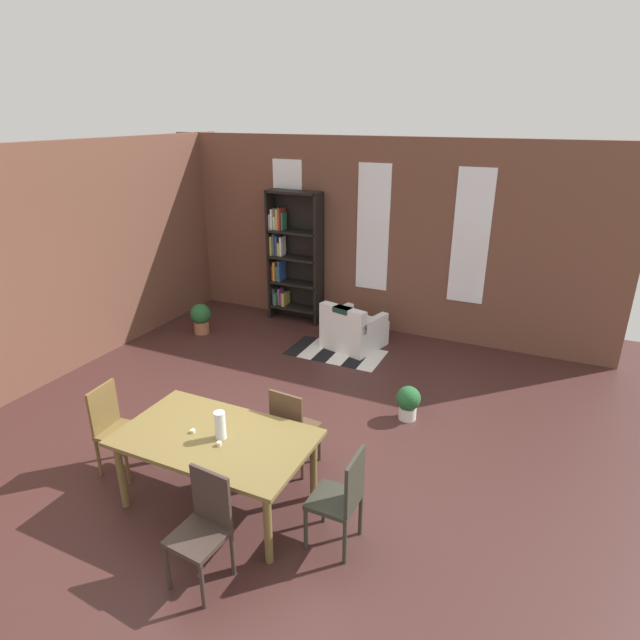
{
  "coord_description": "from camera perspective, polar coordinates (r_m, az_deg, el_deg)",
  "views": [
    {
      "loc": [
        2.79,
        -3.87,
        3.52
      ],
      "look_at": [
        0.2,
        1.69,
        1.07
      ],
      "focal_mm": 29.38,
      "sensor_mm": 36.0,
      "label": 1
    }
  ],
  "objects": [
    {
      "name": "ground_plane",
      "position": [
        5.93,
        -9.04,
        -14.96
      ],
      "size": [
        10.91,
        10.91,
        0.0
      ],
      "primitive_type": "plane",
      "color": "#402320"
    },
    {
      "name": "back_wall_brick",
      "position": [
        8.81,
        5.91,
        8.97
      ],
      "size": [
        7.72,
        0.12,
        3.17
      ],
      "primitive_type": "cube",
      "color": "brown",
      "rests_on": "ground"
    },
    {
      "name": "window_pane_0",
      "position": [
        9.33,
        -3.47,
        10.76
      ],
      "size": [
        0.55,
        0.02,
        2.06
      ],
      "primitive_type": "cube",
      "color": "white"
    },
    {
      "name": "window_pane_1",
      "position": [
        8.71,
        5.8,
        9.9
      ],
      "size": [
        0.55,
        0.02,
        2.06
      ],
      "primitive_type": "cube",
      "color": "white"
    },
    {
      "name": "window_pane_2",
      "position": [
        8.34,
        16.11,
        8.63
      ],
      "size": [
        0.55,
        0.02,
        2.06
      ],
      "primitive_type": "cube",
      "color": "white"
    },
    {
      "name": "dining_table",
      "position": [
        5.05,
        -11.28,
        -13.02
      ],
      "size": [
        1.78,
        1.06,
        0.75
      ],
      "color": "brown",
      "rests_on": "ground"
    },
    {
      "name": "vase_on_table",
      "position": [
        4.9,
        -10.82,
        -11.19
      ],
      "size": [
        0.1,
        0.1,
        0.27
      ],
      "primitive_type": "cylinder",
      "color": "silver",
      "rests_on": "dining_table"
    },
    {
      "name": "tealight_candle_0",
      "position": [
        4.87,
        -10.93,
        -13.1
      ],
      "size": [
        0.04,
        0.04,
        0.04
      ],
      "primitive_type": "cylinder",
      "color": "silver",
      "rests_on": "dining_table"
    },
    {
      "name": "tealight_candle_1",
      "position": [
        5.09,
        -13.69,
        -11.68
      ],
      "size": [
        0.04,
        0.04,
        0.03
      ],
      "primitive_type": "cylinder",
      "color": "silver",
      "rests_on": "dining_table"
    },
    {
      "name": "dining_chair_far_right",
      "position": [
        5.49,
        -3.04,
        -11.51
      ],
      "size": [
        0.43,
        0.43,
        0.95
      ],
      "color": "#4F3725",
      "rests_on": "ground"
    },
    {
      "name": "dining_chair_near_right",
      "position": [
        4.49,
        -12.57,
        -20.95
      ],
      "size": [
        0.43,
        0.43,
        0.95
      ],
      "color": "#372B25",
      "rests_on": "ground"
    },
    {
      "name": "dining_chair_head_left",
      "position": [
        5.88,
        -21.44,
        -10.69
      ],
      "size": [
        0.43,
        0.43,
        0.95
      ],
      "color": "brown",
      "rests_on": "ground"
    },
    {
      "name": "dining_chair_head_right",
      "position": [
        4.64,
        2.41,
        -18.67
      ],
      "size": [
        0.4,
        0.4,
        0.95
      ],
      "color": "#2F2F25",
      "rests_on": "ground"
    },
    {
      "name": "bookshelf_tall",
      "position": [
        9.23,
        -3.14,
        6.87
      ],
      "size": [
        0.96,
        0.33,
        2.29
      ],
      "color": "black",
      "rests_on": "ground"
    },
    {
      "name": "armchair_white",
      "position": [
        8.34,
        3.59,
        -1.15
      ],
      "size": [
        0.97,
        0.97,
        0.75
      ],
      "color": "white",
      "rests_on": "ground"
    },
    {
      "name": "potted_plant_by_shelf",
      "position": [
        6.53,
        9.58,
        -8.74
      ],
      "size": [
        0.3,
        0.3,
        0.43
      ],
      "color": "silver",
      "rests_on": "ground"
    },
    {
      "name": "potted_plant_corner",
      "position": [
        9.07,
        -12.87,
        0.32
      ],
      "size": [
        0.34,
        0.34,
        0.52
      ],
      "color": "#9E6042",
      "rests_on": "ground"
    },
    {
      "name": "striped_rug",
      "position": [
        8.22,
        1.72,
        -3.56
      ],
      "size": [
        1.48,
        0.79,
        0.01
      ],
      "color": "black",
      "rests_on": "ground"
    }
  ]
}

